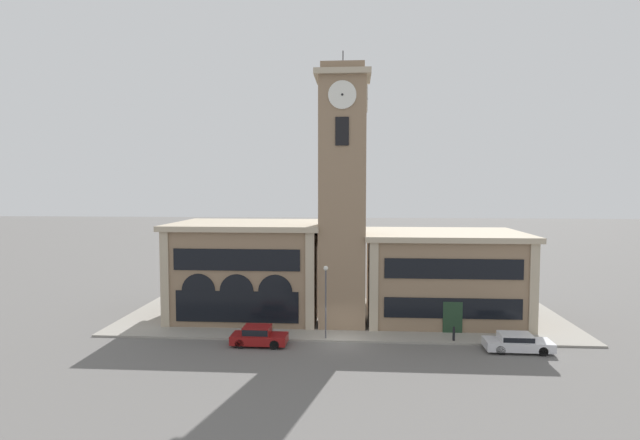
{
  "coord_description": "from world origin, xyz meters",
  "views": [
    {
      "loc": [
        1.05,
        -36.36,
        11.56
      ],
      "look_at": [
        -1.72,
        2.71,
        8.95
      ],
      "focal_mm": 28.0,
      "sensor_mm": 36.0,
      "label": 1
    }
  ],
  "objects_px": {
    "parked_car_mid": "(517,342)",
    "street_lamp": "(326,291)",
    "bollard": "(454,334)",
    "parked_car_near": "(258,335)"
  },
  "relations": [
    {
      "from": "parked_car_mid",
      "to": "street_lamp",
      "type": "height_order",
      "value": "street_lamp"
    },
    {
      "from": "parked_car_near",
      "to": "bollard",
      "type": "bearing_deg",
      "value": 7.78
    },
    {
      "from": "parked_car_near",
      "to": "parked_car_mid",
      "type": "distance_m",
      "value": 18.39
    },
    {
      "from": "parked_car_near",
      "to": "bollard",
      "type": "distance_m",
      "value": 14.44
    },
    {
      "from": "street_lamp",
      "to": "bollard",
      "type": "height_order",
      "value": "street_lamp"
    },
    {
      "from": "street_lamp",
      "to": "bollard",
      "type": "distance_m",
      "value": 10.03
    },
    {
      "from": "parked_car_near",
      "to": "street_lamp",
      "type": "distance_m",
      "value": 5.92
    },
    {
      "from": "parked_car_near",
      "to": "bollard",
      "type": "relative_size",
      "value": 3.84
    },
    {
      "from": "street_lamp",
      "to": "parked_car_mid",
      "type": "bearing_deg",
      "value": -6.82
    },
    {
      "from": "parked_car_near",
      "to": "parked_car_mid",
      "type": "bearing_deg",
      "value": 0.99
    }
  ]
}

